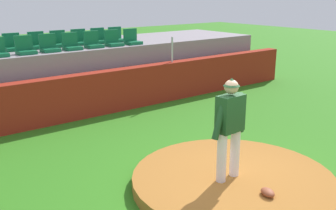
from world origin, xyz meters
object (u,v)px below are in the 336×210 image
object	(u,v)px
fielding_glove	(268,192)
stadium_chair_5	(113,41)
stadium_chair_11	(80,40)
stadium_chair_6	(132,39)
stadium_chair_10	(59,42)
stadium_chair_12	(99,38)
stadium_chair_9	(37,43)
stadium_chair_13	(116,37)
stadium_chair_4	(93,42)
stadium_chair_8	(13,45)
pitcher	(230,122)
stadium_chair_3	(71,44)
stadium_chair_1	(25,48)
baseball	(221,152)
stadium_chair_2	(49,46)

from	to	relation	value
fielding_glove	stadium_chair_5	world-z (taller)	stadium_chair_5
stadium_chair_5	stadium_chair_11	xyz separation A→B (m)	(-0.71, 0.92, 0.00)
stadium_chair_5	stadium_chair_6	size ratio (longest dim) A/B	1.00
stadium_chair_5	stadium_chair_10	bearing A→B (deg)	-32.39
stadium_chair_6	stadium_chair_12	size ratio (longest dim) A/B	1.00
stadium_chair_9	stadium_chair_13	distance (m)	2.77
stadium_chair_4	stadium_chair_9	distance (m)	1.66
stadium_chair_6	stadium_chair_12	xyz separation A→B (m)	(-0.70, 0.94, 0.00)
stadium_chair_8	stadium_chair_11	xyz separation A→B (m)	(2.14, 0.00, 0.00)
stadium_chair_6	stadium_chair_13	world-z (taller)	same
stadium_chair_4	stadium_chair_11	world-z (taller)	same
pitcher	stadium_chair_3	size ratio (longest dim) A/B	3.67
stadium_chair_1	stadium_chair_10	distance (m)	1.63
stadium_chair_4	stadium_chair_5	bearing A→B (deg)	177.45
baseball	fielding_glove	world-z (taller)	fielding_glove
fielding_glove	stadium_chair_1	size ratio (longest dim) A/B	0.60
stadium_chair_9	stadium_chair_11	distance (m)	1.40
baseball	stadium_chair_3	size ratio (longest dim) A/B	0.15
stadium_chair_8	baseball	bearing A→B (deg)	106.33
stadium_chair_2	stadium_chair_8	world-z (taller)	same
stadium_chair_1	stadium_chair_6	xyz separation A→B (m)	(3.49, -0.04, 0.00)
stadium_chair_8	stadium_chair_13	bearing A→B (deg)	179.72
baseball	stadium_chair_12	size ratio (longest dim) A/B	0.15
fielding_glove	stadium_chair_13	bearing A→B (deg)	8.24
stadium_chair_1	stadium_chair_3	bearing A→B (deg)	179.78
stadium_chair_2	stadium_chair_5	size ratio (longest dim) A/B	1.00
stadium_chair_4	stadium_chair_9	xyz separation A→B (m)	(-1.41, 0.88, 0.00)
stadium_chair_3	stadium_chair_4	xyz separation A→B (m)	(0.72, 0.02, 0.00)
stadium_chair_6	stadium_chair_11	world-z (taller)	same
stadium_chair_13	stadium_chair_5	bearing A→B (deg)	53.69
stadium_chair_12	stadium_chair_8	bearing A→B (deg)	0.14
pitcher	stadium_chair_1	world-z (taller)	stadium_chair_1
stadium_chair_6	stadium_chair_3	bearing A→B (deg)	-0.82
fielding_glove	stadium_chair_13	size ratio (longest dim) A/B	0.60
stadium_chair_9	stadium_chair_10	bearing A→B (deg)	178.81
fielding_glove	stadium_chair_3	size ratio (longest dim) A/B	0.60
stadium_chair_4	stadium_chair_1	bearing A→B (deg)	0.43
pitcher	stadium_chair_8	distance (m)	7.64
stadium_chair_5	stadium_chair_11	bearing A→B (deg)	-52.33
baseball	stadium_chair_13	xyz separation A→B (m)	(1.56, 6.65, 1.69)
stadium_chair_9	stadium_chair_6	bearing A→B (deg)	161.58
baseball	stadium_chair_1	bearing A→B (deg)	108.18
stadium_chair_11	stadium_chair_13	distance (m)	1.37
stadium_chair_4	stadium_chair_13	xyz separation A→B (m)	(1.36, 0.86, 0.00)
stadium_chair_4	stadium_chair_8	xyz separation A→B (m)	(-2.15, 0.88, 0.00)
stadium_chair_1	stadium_chair_6	bearing A→B (deg)	179.42
baseball	stadium_chair_10	xyz separation A→B (m)	(-0.52, 6.66, 1.69)
stadium_chair_2	stadium_chair_6	xyz separation A→B (m)	(2.80, -0.06, 0.00)
pitcher	stadium_chair_6	world-z (taller)	stadium_chair_6
stadium_chair_4	stadium_chair_6	distance (m)	1.40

